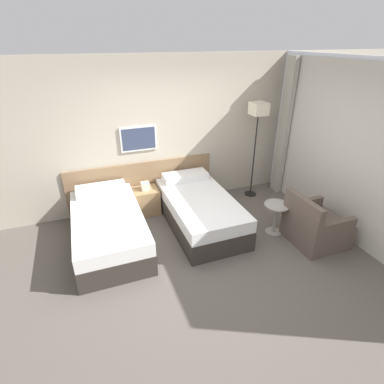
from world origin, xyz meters
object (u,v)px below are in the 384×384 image
(armchair, at_px, (315,227))
(bed_near_door, at_px, (109,228))
(nightstand, at_px, (146,200))
(side_table, at_px, (276,213))
(bed_near_window, at_px, (199,210))
(floor_lamp, at_px, (258,116))

(armchair, bearing_deg, bed_near_door, 70.04)
(nightstand, bearing_deg, side_table, -37.28)
(nightstand, relative_size, armchair, 0.73)
(nightstand, bearing_deg, bed_near_window, -43.37)
(bed_near_door, xyz_separation_m, side_table, (2.60, -0.68, 0.09))
(floor_lamp, height_order, armchair, floor_lamp)
(bed_near_window, relative_size, floor_lamp, 1.04)
(bed_near_window, height_order, armchair, armchair)
(side_table, relative_size, armchair, 0.64)
(nightstand, distance_m, side_table, 2.31)
(bed_near_door, distance_m, bed_near_window, 1.53)
(bed_near_door, xyz_separation_m, armchair, (3.04, -1.11, -0.02))
(nightstand, bearing_deg, bed_near_door, -136.63)
(bed_near_door, distance_m, side_table, 2.68)
(floor_lamp, xyz_separation_m, armchair, (0.10, -1.77, -1.37))
(nightstand, height_order, floor_lamp, floor_lamp)
(bed_near_window, bearing_deg, armchair, -36.23)
(bed_near_door, bearing_deg, bed_near_window, 0.00)
(nightstand, xyz_separation_m, side_table, (1.83, -1.40, 0.12))
(bed_near_door, height_order, side_table, bed_near_door)
(side_table, bearing_deg, bed_near_window, 147.76)
(bed_near_window, height_order, floor_lamp, floor_lamp)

